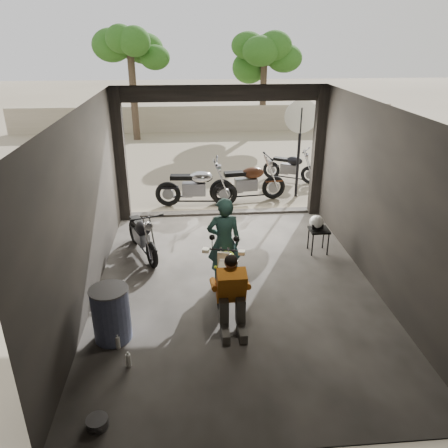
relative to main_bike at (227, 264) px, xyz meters
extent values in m
plane|color=#7A6D56|center=(0.15, 0.11, -0.53)|extent=(80.00, 80.00, 0.00)
cube|color=#2D2B28|center=(0.15, 0.11, -0.52)|extent=(5.00, 7.00, 0.02)
plane|color=black|center=(0.15, 0.11, 2.67)|extent=(7.00, 7.00, 0.00)
cube|color=black|center=(0.15, -3.39, 1.07)|extent=(5.00, 0.02, 3.20)
cube|color=black|center=(-2.35, 0.11, 1.07)|extent=(0.02, 7.00, 3.20)
cube|color=black|center=(2.65, 0.11, 1.07)|extent=(0.02, 7.00, 3.20)
cube|color=black|center=(-2.23, 3.49, 1.07)|extent=(0.24, 0.24, 3.20)
cube|color=black|center=(2.53, 3.49, 1.07)|extent=(0.24, 0.24, 3.20)
cube|color=black|center=(0.15, 3.53, 2.49)|extent=(5.00, 0.16, 0.36)
cube|color=#2D2B28|center=(0.15, 3.61, -0.49)|extent=(5.00, 0.25, 0.08)
cube|color=gray|center=(0.15, 14.11, 0.07)|extent=(18.00, 0.30, 1.20)
cylinder|color=#382B1E|center=(-2.85, 12.61, 1.26)|extent=(0.30, 0.30, 3.58)
ellipsoid|color=#1E4C14|center=(-2.85, 12.61, 3.50)|extent=(2.20, 2.20, 3.14)
cylinder|color=#382B1E|center=(2.95, 14.11, 1.07)|extent=(0.30, 0.30, 3.20)
ellipsoid|color=#1E4C14|center=(2.95, 14.11, 3.07)|extent=(2.20, 2.20, 2.80)
imported|color=#162D2A|center=(-0.04, 0.24, 0.31)|extent=(0.62, 0.41, 1.68)
cube|color=black|center=(2.03, 1.30, -0.01)|extent=(0.39, 0.39, 0.04)
cylinder|color=black|center=(1.87, 1.14, -0.27)|extent=(0.03, 0.03, 0.52)
cylinder|color=black|center=(2.19, 1.14, -0.27)|extent=(0.03, 0.03, 0.52)
cylinder|color=black|center=(1.87, 1.46, -0.27)|extent=(0.03, 0.03, 0.52)
cylinder|color=black|center=(2.19, 1.46, -0.27)|extent=(0.03, 0.03, 0.52)
ellipsoid|color=white|center=(1.98, 1.36, 0.15)|extent=(0.40, 0.41, 0.28)
cylinder|color=#4A547C|center=(-1.85, -1.24, -0.10)|extent=(0.57, 0.57, 0.87)
cylinder|color=black|center=(2.40, 4.79, 0.71)|extent=(0.08, 0.08, 2.48)
cylinder|color=white|center=(2.40, 4.77, 1.72)|extent=(0.90, 0.03, 0.90)
camera|label=1|loc=(-0.63, -6.75, 3.72)|focal=35.00mm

